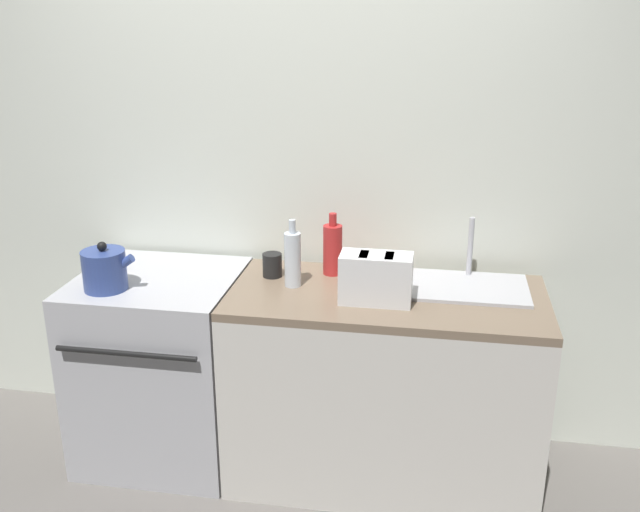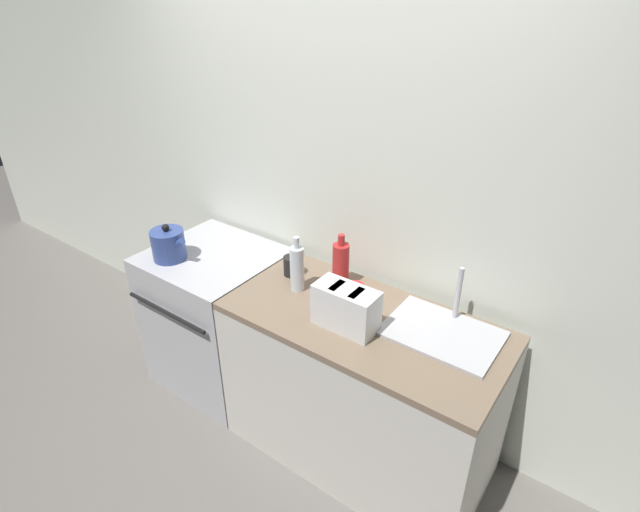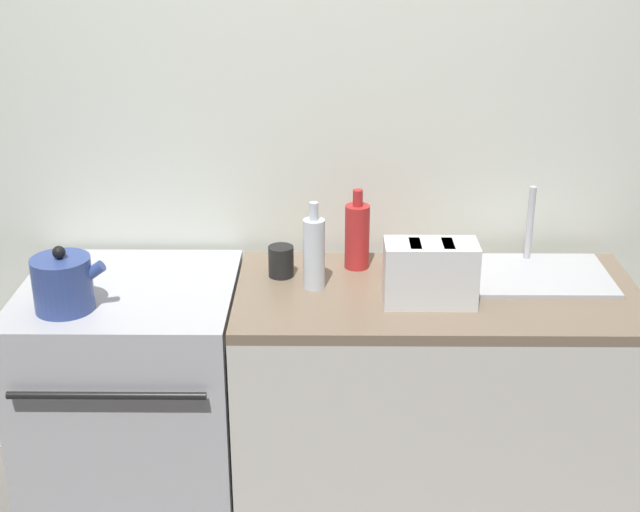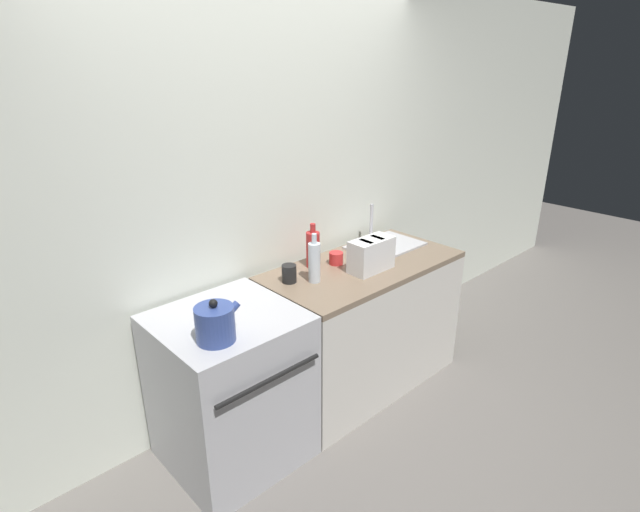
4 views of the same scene
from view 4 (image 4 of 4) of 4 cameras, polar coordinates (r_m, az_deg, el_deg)
ground_plane at (r=3.21m, az=2.93°, el=-19.81°), size 12.00×12.00×0.00m
wall_back at (r=3.06m, az=-6.49°, el=5.96°), size 8.00×0.05×2.60m
stove at (r=2.85m, az=-10.12°, el=-14.49°), size 0.72×0.71×0.89m
counter_block at (r=3.42m, az=4.78°, el=-7.79°), size 1.34×0.65×0.89m
kettle at (r=2.39m, az=-11.87°, el=-7.56°), size 0.23×0.19×0.21m
toaster at (r=3.10m, az=5.88°, el=0.15°), size 0.29×0.14×0.21m
sink_tray at (r=3.53m, az=7.38°, el=1.33°), size 0.50×0.36×0.28m
bottle_red at (r=3.13m, az=-0.81°, el=0.83°), size 0.09×0.09×0.28m
bottle_clear at (r=2.92m, az=-0.65°, el=-0.66°), size 0.07×0.07×0.30m
cup_black at (r=2.94m, az=-3.55°, el=-2.02°), size 0.09×0.09×0.11m
cup_red at (r=3.20m, az=1.85°, el=-0.25°), size 0.09×0.09×0.08m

